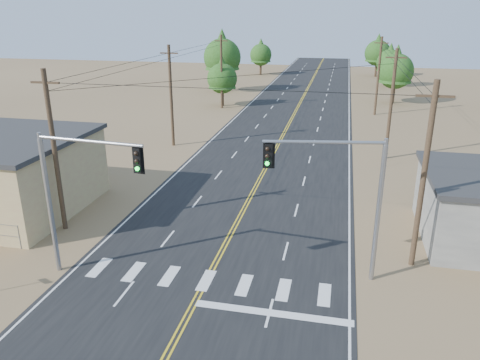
# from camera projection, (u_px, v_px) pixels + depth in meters

# --- Properties ---
(road) EXTENTS (15.00, 200.00, 0.02)m
(road) POSITION_uv_depth(u_px,v_px,m) (271.00, 157.00, 44.20)
(road) COLOR black
(road) RESTS_ON ground
(utility_pole_left_near) EXTENTS (1.80, 0.30, 10.00)m
(utility_pole_left_near) POSITION_uv_depth(u_px,v_px,m) (55.00, 151.00, 28.05)
(utility_pole_left_near) COLOR #4C3826
(utility_pole_left_near) RESTS_ON ground
(utility_pole_left_mid) EXTENTS (1.80, 0.30, 10.00)m
(utility_pole_left_mid) POSITION_uv_depth(u_px,v_px,m) (171.00, 96.00, 46.41)
(utility_pole_left_mid) COLOR #4C3826
(utility_pole_left_mid) RESTS_ON ground
(utility_pole_left_far) EXTENTS (1.80, 0.30, 10.00)m
(utility_pole_left_far) POSITION_uv_depth(u_px,v_px,m) (221.00, 71.00, 64.77)
(utility_pole_left_far) COLOR #4C3826
(utility_pole_left_far) RESTS_ON ground
(utility_pole_right_near) EXTENTS (1.80, 0.30, 10.00)m
(utility_pole_right_near) POSITION_uv_depth(u_px,v_px,m) (424.00, 176.00, 23.82)
(utility_pole_right_near) COLOR #4C3826
(utility_pole_right_near) RESTS_ON ground
(utility_pole_right_mid) EXTENTS (1.80, 0.30, 10.00)m
(utility_pole_right_mid) POSITION_uv_depth(u_px,v_px,m) (391.00, 104.00, 42.18)
(utility_pole_right_mid) COLOR #4C3826
(utility_pole_right_mid) RESTS_ON ground
(utility_pole_right_far) EXTENTS (1.80, 0.30, 10.00)m
(utility_pole_right_far) POSITION_uv_depth(u_px,v_px,m) (378.00, 76.00, 60.54)
(utility_pole_right_far) COLOR #4C3826
(utility_pole_right_far) RESTS_ON ground
(signal_mast_left) EXTENTS (5.71, 0.90, 7.55)m
(signal_mast_left) POSITION_uv_depth(u_px,v_px,m) (73.00, 184.00, 22.85)
(signal_mast_left) COLOR gray
(signal_mast_left) RESTS_ON ground
(signal_mast_right) EXTENTS (5.80, 1.34, 7.49)m
(signal_mast_right) POSITION_uv_depth(u_px,v_px,m) (346.00, 188.00, 22.52)
(signal_mast_right) COLOR gray
(signal_mast_right) RESTS_ON ground
(tree_left_near) EXTENTS (4.28, 4.28, 7.13)m
(tree_left_near) POSITION_uv_depth(u_px,v_px,m) (222.00, 75.00, 66.60)
(tree_left_near) COLOR #3F2D1E
(tree_left_near) RESTS_ON ground
(tree_left_mid) EXTENTS (6.20, 6.20, 10.34)m
(tree_left_mid) POSITION_uv_depth(u_px,v_px,m) (222.00, 53.00, 77.99)
(tree_left_mid) COLOR #3F2D1E
(tree_left_mid) RESTS_ON ground
(tree_left_far) EXTENTS (4.58, 4.58, 7.63)m
(tree_left_far) POSITION_uv_depth(u_px,v_px,m) (261.00, 52.00, 99.29)
(tree_left_far) COLOR #3F2D1E
(tree_left_far) RESTS_ON ground
(tree_right_near) EXTENTS (5.13, 5.13, 8.55)m
(tree_right_near) POSITION_uv_depth(u_px,v_px,m) (396.00, 68.00, 68.21)
(tree_right_near) COLOR #3F2D1E
(tree_right_near) RESTS_ON ground
(tree_right_mid) EXTENTS (4.64, 4.64, 7.73)m
(tree_right_mid) POSITION_uv_depth(u_px,v_px,m) (390.00, 60.00, 83.75)
(tree_right_mid) COLOR #3F2D1E
(tree_right_mid) RESTS_ON ground
(tree_right_far) EXTENTS (5.23, 5.23, 8.72)m
(tree_right_far) POSITION_uv_depth(u_px,v_px,m) (378.00, 50.00, 96.32)
(tree_right_far) COLOR #3F2D1E
(tree_right_far) RESTS_ON ground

